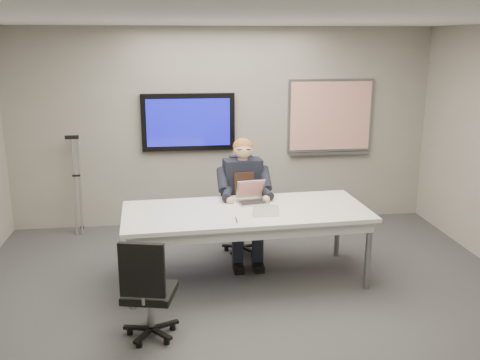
{
  "coord_description": "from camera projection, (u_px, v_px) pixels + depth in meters",
  "views": [
    {
      "loc": [
        -0.72,
        -4.5,
        2.64
      ],
      "look_at": [
        0.0,
        1.19,
        1.11
      ],
      "focal_mm": 40.0,
      "sensor_mm": 36.0,
      "label": 1
    }
  ],
  "objects": [
    {
      "name": "floor",
      "position": [
        255.0,
        324.0,
        5.08
      ],
      "size": [
        6.0,
        6.0,
        0.02
      ],
      "primitive_type": "cube",
      "color": "#3B3B3D",
      "rests_on": "ground"
    },
    {
      "name": "ceiling",
      "position": [
        258.0,
        17.0,
        4.36
      ],
      "size": [
        6.0,
        6.0,
        0.02
      ],
      "primitive_type": "cube",
      "color": "white",
      "rests_on": "wall_back"
    },
    {
      "name": "wall_back",
      "position": [
        224.0,
        128.0,
        7.6
      ],
      "size": [
        6.0,
        0.02,
        2.8
      ],
      "primitive_type": "cube",
      "color": "gray",
      "rests_on": "ground"
    },
    {
      "name": "conference_table",
      "position": [
        246.0,
        218.0,
        5.86
      ],
      "size": [
        2.72,
        1.24,
        0.82
      ],
      "rotation": [
        0.0,
        0.0,
        0.05
      ],
      "color": "silver",
      "rests_on": "ground"
    },
    {
      "name": "tv_display",
      "position": [
        188.0,
        122.0,
        7.46
      ],
      "size": [
        1.3,
        0.09,
        0.8
      ],
      "color": "black",
      "rests_on": "wall_back"
    },
    {
      "name": "whiteboard",
      "position": [
        330.0,
        117.0,
        7.73
      ],
      "size": [
        1.25,
        0.08,
        1.1
      ],
      "color": "gray",
      "rests_on": "wall_back"
    },
    {
      "name": "office_chair_far",
      "position": [
        241.0,
        228.0,
        6.76
      ],
      "size": [
        0.58,
        0.58,
        0.98
      ],
      "rotation": [
        0.0,
        0.0,
        0.29
      ],
      "color": "black",
      "rests_on": "ground"
    },
    {
      "name": "office_chair_near",
      "position": [
        149.0,
        307.0,
        4.77
      ],
      "size": [
        0.56,
        0.56,
        0.98
      ],
      "rotation": [
        0.0,
        0.0,
        2.91
      ],
      "color": "black",
      "rests_on": "ground"
    },
    {
      "name": "seated_person",
      "position": [
        245.0,
        213.0,
        6.44
      ],
      "size": [
        0.48,
        0.82,
        1.48
      ],
      "rotation": [
        0.0,
        0.0,
        0.09
      ],
      "color": "#1B212E",
      "rests_on": "office_chair_far"
    },
    {
      "name": "crutch",
      "position": [
        77.0,
        183.0,
        7.33
      ],
      "size": [
        0.36,
        0.59,
        1.47
      ],
      "primitive_type": null,
      "rotation": [
        -0.17,
        0.0,
        -0.32
      ],
      "color": "#A2A4A9",
      "rests_on": "ground"
    },
    {
      "name": "laptop",
      "position": [
        252.0,
        197.0,
        6.1
      ],
      "size": [
        0.36,
        0.36,
        0.24
      ],
      "rotation": [
        0.0,
        0.0,
        0.15
      ],
      "color": "#B1B1B3",
      "rests_on": "conference_table"
    },
    {
      "name": "name_tent",
      "position": [
        266.0,
        210.0,
        5.63
      ],
      "size": [
        0.27,
        0.08,
        0.11
      ],
      "primitive_type": null,
      "rotation": [
        0.0,
        0.0,
        0.02
      ],
      "color": "white",
      "rests_on": "conference_table"
    },
    {
      "name": "pen",
      "position": [
        236.0,
        220.0,
        5.49
      ],
      "size": [
        0.01,
        0.15,
        0.01
      ],
      "primitive_type": "cylinder",
      "rotation": [
        0.0,
        1.57,
        1.55
      ],
      "color": "black",
      "rests_on": "conference_table"
    }
  ]
}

